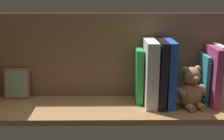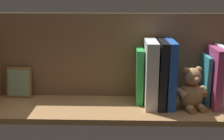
{
  "view_description": "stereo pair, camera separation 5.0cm",
  "coord_description": "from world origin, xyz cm",
  "px_view_note": "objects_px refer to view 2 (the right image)",
  "views": [
    {
      "loc": [
        1.35,
        115.27,
        44.64
      ],
      "look_at": [
        0.0,
        0.0,
        14.84
      ],
      "focal_mm": 48.57,
      "sensor_mm": 36.0,
      "label": 1
    },
    {
      "loc": [
        -3.69,
        115.22,
        44.64
      ],
      "look_at": [
        0.0,
        0.0,
        14.84
      ],
      "focal_mm": 48.57,
      "sensor_mm": 36.0,
      "label": 2
    }
  ],
  "objects_px": {
    "teddy_bear": "(192,90)",
    "picture_frame_leaning": "(19,83)",
    "dictionary_thick_white": "(150,73)",
    "book_0": "(219,75)"
  },
  "relations": [
    {
      "from": "book_0",
      "to": "dictionary_thick_white",
      "type": "bearing_deg",
      "value": 5.18
    },
    {
      "from": "book_0",
      "to": "teddy_bear",
      "type": "relative_size",
      "value": 1.43
    },
    {
      "from": "book_0",
      "to": "picture_frame_leaning",
      "type": "height_order",
      "value": "book_0"
    },
    {
      "from": "dictionary_thick_white",
      "to": "picture_frame_leaning",
      "type": "bearing_deg",
      "value": -7.09
    },
    {
      "from": "teddy_bear",
      "to": "picture_frame_leaning",
      "type": "height_order",
      "value": "teddy_bear"
    },
    {
      "from": "dictionary_thick_white",
      "to": "book_0",
      "type": "bearing_deg",
      "value": -174.82
    },
    {
      "from": "book_0",
      "to": "dictionary_thick_white",
      "type": "distance_m",
      "value": 0.28
    },
    {
      "from": "book_0",
      "to": "dictionary_thick_white",
      "type": "height_order",
      "value": "dictionary_thick_white"
    },
    {
      "from": "book_0",
      "to": "teddy_bear",
      "type": "xyz_separation_m",
      "value": [
        0.12,
        0.06,
        -0.05
      ]
    },
    {
      "from": "book_0",
      "to": "teddy_bear",
      "type": "bearing_deg",
      "value": 27.69
    }
  ]
}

